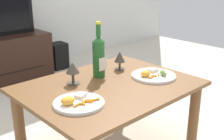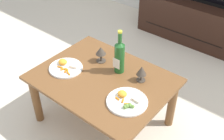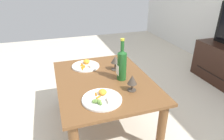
{
  "view_description": "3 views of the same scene",
  "coord_description": "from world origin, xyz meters",
  "px_view_note": "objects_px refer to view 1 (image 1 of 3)",
  "views": [
    {
      "loc": [
        -1.14,
        -1.25,
        1.17
      ],
      "look_at": [
        0.04,
        0.02,
        0.58
      ],
      "focal_mm": 46.42,
      "sensor_mm": 36.0,
      "label": 1
    },
    {
      "loc": [
        1.13,
        -1.28,
        1.88
      ],
      "look_at": [
        0.05,
        0.06,
        0.56
      ],
      "focal_mm": 44.68,
      "sensor_mm": 36.0,
      "label": 2
    },
    {
      "loc": [
        1.49,
        -0.4,
        1.32
      ],
      "look_at": [
        0.01,
        0.07,
        0.58
      ],
      "focal_mm": 31.57,
      "sensor_mm": 36.0,
      "label": 3
    }
  ],
  "objects_px": {
    "wine_bottle": "(99,55)",
    "goblet_right": "(120,58)",
    "goblet_left": "(73,69)",
    "floor_speaker": "(58,56)",
    "dinner_plate_left": "(78,102)",
    "dinner_plate_right": "(153,75)",
    "dining_table": "(109,97)"
  },
  "relations": [
    {
      "from": "goblet_right",
      "to": "dinner_plate_left",
      "type": "xyz_separation_m",
      "value": [
        -0.57,
        -0.26,
        -0.08
      ]
    },
    {
      "from": "goblet_left",
      "to": "dinner_plate_right",
      "type": "xyz_separation_m",
      "value": [
        0.47,
        -0.26,
        -0.09
      ]
    },
    {
      "from": "floor_speaker",
      "to": "goblet_right",
      "type": "distance_m",
      "value": 1.74
    },
    {
      "from": "dining_table",
      "to": "wine_bottle",
      "type": "xyz_separation_m",
      "value": [
        0.05,
        0.15,
        0.24
      ]
    },
    {
      "from": "wine_bottle",
      "to": "goblet_right",
      "type": "relative_size",
      "value": 2.77
    },
    {
      "from": "dinner_plate_left",
      "to": "dinner_plate_right",
      "type": "height_order",
      "value": "dinner_plate_left"
    },
    {
      "from": "wine_bottle",
      "to": "dinner_plate_right",
      "type": "bearing_deg",
      "value": -43.64
    },
    {
      "from": "goblet_left",
      "to": "dinner_plate_right",
      "type": "distance_m",
      "value": 0.55
    },
    {
      "from": "dining_table",
      "to": "dinner_plate_left",
      "type": "relative_size",
      "value": 3.82
    },
    {
      "from": "floor_speaker",
      "to": "goblet_left",
      "type": "xyz_separation_m",
      "value": [
        -0.91,
        -1.61,
        0.43
      ]
    },
    {
      "from": "dining_table",
      "to": "goblet_right",
      "type": "height_order",
      "value": "goblet_right"
    },
    {
      "from": "dining_table",
      "to": "goblet_left",
      "type": "xyz_separation_m",
      "value": [
        -0.16,
        0.16,
        0.18
      ]
    },
    {
      "from": "goblet_left",
      "to": "goblet_right",
      "type": "bearing_deg",
      "value": 0.0
    },
    {
      "from": "wine_bottle",
      "to": "goblet_right",
      "type": "bearing_deg",
      "value": 3.07
    },
    {
      "from": "dinner_plate_left",
      "to": "goblet_right",
      "type": "bearing_deg",
      "value": 24.7
    },
    {
      "from": "floor_speaker",
      "to": "goblet_right",
      "type": "height_order",
      "value": "goblet_right"
    },
    {
      "from": "dining_table",
      "to": "goblet_left",
      "type": "relative_size",
      "value": 7.5
    },
    {
      "from": "dining_table",
      "to": "dinner_plate_left",
      "type": "xyz_separation_m",
      "value": [
        -0.32,
        -0.1,
        0.1
      ]
    },
    {
      "from": "wine_bottle",
      "to": "floor_speaker",
      "type": "bearing_deg",
      "value": 66.53
    },
    {
      "from": "floor_speaker",
      "to": "dinner_plate_right",
      "type": "distance_m",
      "value": 1.95
    },
    {
      "from": "goblet_right",
      "to": "dinner_plate_left",
      "type": "height_order",
      "value": "goblet_right"
    },
    {
      "from": "dining_table",
      "to": "floor_speaker",
      "type": "height_order",
      "value": "dining_table"
    },
    {
      "from": "goblet_left",
      "to": "dinner_plate_left",
      "type": "xyz_separation_m",
      "value": [
        -0.16,
        -0.26,
        -0.08
      ]
    },
    {
      "from": "dining_table",
      "to": "goblet_left",
      "type": "height_order",
      "value": "goblet_left"
    },
    {
      "from": "floor_speaker",
      "to": "dinner_plate_left",
      "type": "bearing_deg",
      "value": -116.89
    },
    {
      "from": "dinner_plate_left",
      "to": "dinner_plate_right",
      "type": "xyz_separation_m",
      "value": [
        0.63,
        -0.0,
        -0.0
      ]
    },
    {
      "from": "dining_table",
      "to": "floor_speaker",
      "type": "xyz_separation_m",
      "value": [
        0.75,
        1.77,
        -0.25
      ]
    },
    {
      "from": "goblet_left",
      "to": "dining_table",
      "type": "bearing_deg",
      "value": -46.02
    },
    {
      "from": "goblet_left",
      "to": "dinner_plate_left",
      "type": "distance_m",
      "value": 0.32
    },
    {
      "from": "wine_bottle",
      "to": "dinner_plate_right",
      "type": "relative_size",
      "value": 1.24
    },
    {
      "from": "wine_bottle",
      "to": "dinner_plate_left",
      "type": "bearing_deg",
      "value": -145.44
    },
    {
      "from": "wine_bottle",
      "to": "dinner_plate_left",
      "type": "height_order",
      "value": "wine_bottle"
    }
  ]
}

